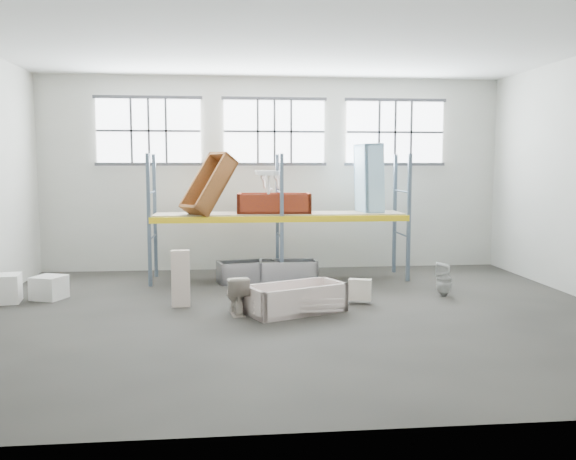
{
  "coord_description": "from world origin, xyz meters",
  "views": [
    {
      "loc": [
        -1.28,
        -10.95,
        2.75
      ],
      "look_at": [
        0.0,
        1.5,
        1.4
      ],
      "focal_mm": 37.93,
      "sensor_mm": 36.0,
      "label": 1
    }
  ],
  "objects": [
    {
      "name": "sink_in_tub",
      "position": [
        0.23,
        0.57,
        0.16
      ],
      "size": [
        0.63,
        0.63,
        0.16
      ],
      "primitive_type": "imported",
      "rotation": [
        0.0,
        0.0,
        0.43
      ],
      "color": "beige",
      "rests_on": "bathtub_beige"
    },
    {
      "name": "toilet_white",
      "position": [
        3.27,
        1.23,
        0.35
      ],
      "size": [
        0.43,
        0.43,
        0.71
      ],
      "primitive_type": "imported",
      "rotation": [
        0.0,
        0.0,
        -2.01
      ],
      "color": "silver",
      "rests_on": "floor"
    },
    {
      "name": "carton_near",
      "position": [
        -5.73,
        1.5,
        0.28
      ],
      "size": [
        0.74,
        0.66,
        0.57
      ],
      "primitive_type": "cube",
      "rotation": [
        0.0,
        0.0,
        0.15
      ],
      "color": "white",
      "rests_on": "floor"
    },
    {
      "name": "carton_far",
      "position": [
        -4.91,
        1.76,
        0.24
      ],
      "size": [
        0.74,
        0.74,
        0.47
      ],
      "primitive_type": "cube",
      "rotation": [
        0.0,
        0.0,
        -0.38
      ],
      "color": "silver",
      "rests_on": "floor"
    },
    {
      "name": "bathtub_beige",
      "position": [
        0.0,
        0.12,
        0.27
      ],
      "size": [
        1.99,
        1.5,
        0.53
      ],
      "primitive_type": null,
      "rotation": [
        0.0,
        0.0,
        0.41
      ],
      "color": "beige",
      "rests_on": "floor"
    },
    {
      "name": "window_right",
      "position": [
        3.2,
        4.94,
        3.6
      ],
      "size": [
        2.6,
        0.04,
        1.6
      ],
      "primitive_type": "cube",
      "color": "white",
      "rests_on": "wall_back"
    },
    {
      "name": "rack_beam_front",
      "position": [
        0.0,
        2.9,
        1.5
      ],
      "size": [
        6.0,
        0.1,
        0.14
      ],
      "primitive_type": "cube",
      "color": "yellow",
      "rests_on": "floor"
    },
    {
      "name": "steel_tub_right",
      "position": [
        0.18,
        3.16,
        0.25
      ],
      "size": [
        1.37,
        0.66,
        0.5
      ],
      "primitive_type": null,
      "rotation": [
        0.0,
        0.0,
        -0.02
      ],
      "color": "#AFB1B9",
      "rests_on": "floor"
    },
    {
      "name": "rack_upright_rb",
      "position": [
        3.0,
        4.1,
        1.5
      ],
      "size": [
        0.08,
        0.08,
        3.0
      ],
      "primitive_type": "cube",
      "color": "slate",
      "rests_on": "floor"
    },
    {
      "name": "rack_upright_lb",
      "position": [
        -3.0,
        4.1,
        1.5
      ],
      "size": [
        0.08,
        0.08,
        3.0
      ],
      "primitive_type": "cube",
      "color": "slate",
      "rests_on": "floor"
    },
    {
      "name": "wall_front",
      "position": [
        0.0,
        -5.05,
        2.5
      ],
      "size": [
        12.0,
        0.1,
        5.0
      ],
      "primitive_type": "cube",
      "color": "#A9A89D",
      "rests_on": "ground"
    },
    {
      "name": "rack_upright_mb",
      "position": [
        0.0,
        4.1,
        1.5
      ],
      "size": [
        0.08,
        0.08,
        3.0
      ],
      "primitive_type": "cube",
      "color": "slate",
      "rests_on": "floor"
    },
    {
      "name": "cistern_spare",
      "position": [
        1.36,
        0.7,
        0.28
      ],
      "size": [
        0.49,
        0.34,
        0.42
      ],
      "primitive_type": "cube",
      "rotation": [
        0.0,
        0.0,
        -0.33
      ],
      "color": "silver",
      "rests_on": "bathtub_beige"
    },
    {
      "name": "ceiling",
      "position": [
        0.0,
        0.0,
        5.05
      ],
      "size": [
        12.0,
        10.0,
        0.1
      ],
      "primitive_type": "cube",
      "color": "silver",
      "rests_on": "ground"
    },
    {
      "name": "floor",
      "position": [
        0.0,
        0.0,
        -0.05
      ],
      "size": [
        12.0,
        10.0,
        0.1
      ],
      "primitive_type": "cube",
      "color": "#403D37",
      "rests_on": "ground"
    },
    {
      "name": "rack_upright_ma",
      "position": [
        0.0,
        2.9,
        1.5
      ],
      "size": [
        0.08,
        0.08,
        3.0
      ],
      "primitive_type": "cube",
      "color": "slate",
      "rests_on": "floor"
    },
    {
      "name": "rack_upright_ra",
      "position": [
        3.0,
        2.9,
        1.5
      ],
      "size": [
        0.08,
        0.08,
        3.0
      ],
      "primitive_type": "cube",
      "color": "slate",
      "rests_on": "floor"
    },
    {
      "name": "blue_tub_upright",
      "position": [
        2.22,
        3.68,
        2.4
      ],
      "size": [
        0.64,
        0.87,
        1.73
      ],
      "primitive_type": null,
      "rotation": [
        0.0,
        1.54,
        0.13
      ],
      "color": "#9ECEEA",
      "rests_on": "shelf_deck"
    },
    {
      "name": "cistern_tall",
      "position": [
        -2.16,
        0.83,
        0.55
      ],
      "size": [
        0.37,
        0.25,
        1.1
      ],
      "primitive_type": "cube",
      "rotation": [
        0.0,
        0.0,
        0.05
      ],
      "color": "beige",
      "rests_on": "floor"
    },
    {
      "name": "rust_tub_tilted",
      "position": [
        -1.67,
        3.3,
        2.29
      ],
      "size": [
        1.42,
        1.29,
        1.5
      ],
      "primitive_type": null,
      "rotation": [
        0.0,
        -0.96,
        0.6
      ],
      "color": "brown",
      "rests_on": "shelf_deck"
    },
    {
      "name": "sink_on_shelf",
      "position": [
        -0.28,
        3.18,
        2.09
      ],
      "size": [
        0.77,
        0.68,
        0.56
      ],
      "primitive_type": "imported",
      "rotation": [
        0.0,
        0.0,
        -0.37
      ],
      "color": "white",
      "rests_on": "rust_tub_flat"
    },
    {
      "name": "window_mid",
      "position": [
        0.0,
        4.94,
        3.6
      ],
      "size": [
        2.6,
        0.04,
        1.6
      ],
      "primitive_type": "cube",
      "color": "white",
      "rests_on": "wall_back"
    },
    {
      "name": "bucket",
      "position": [
        -0.57,
        -0.09,
        0.17
      ],
      "size": [
        0.32,
        0.32,
        0.34
      ],
      "primitive_type": "cylinder",
      "rotation": [
        0.0,
        0.0,
        -0.11
      ],
      "color": "silver",
      "rests_on": "floor"
    },
    {
      "name": "steel_tub_left",
      "position": [
        -0.79,
        3.14,
        0.25
      ],
      "size": [
        1.46,
        0.9,
        0.5
      ],
      "primitive_type": null,
      "rotation": [
        0.0,
        0.0,
        0.21
      ],
      "color": "#9899A0",
      "rests_on": "floor"
    },
    {
      "name": "rack_beam_back",
      "position": [
        0.0,
        4.1,
        1.5
      ],
      "size": [
        6.0,
        0.1,
        0.14
      ],
      "primitive_type": "cube",
      "color": "yellow",
      "rests_on": "floor"
    },
    {
      "name": "wet_patch",
      "position": [
        0.0,
        2.7,
        0.0
      ],
      "size": [
        1.8,
        1.8,
        0.0
      ],
      "primitive_type": "cylinder",
      "color": "black",
      "rests_on": "floor"
    },
    {
      "name": "wall_back",
      "position": [
        0.0,
        5.05,
        2.5
      ],
      "size": [
        12.0,
        0.1,
        5.0
      ],
      "primitive_type": "cube",
      "color": "#B6B5A9",
      "rests_on": "ground"
    },
    {
      "name": "rust_tub_flat",
      "position": [
        -0.12,
        3.55,
        1.82
      ],
      "size": [
        1.8,
        0.94,
        0.49
      ],
      "primitive_type": null,
      "rotation": [
        0.0,
        0.0,
        -0.07
      ],
      "color": "maroon",
      "rests_on": "shelf_deck"
    },
    {
      "name": "shelf_deck",
      "position": [
        0.0,
        3.5,
        1.58
      ],
      "size": [
        5.9,
        1.1,
        0.03
      ],
      "primitive_type": "cube",
      "color": "gray",
      "rests_on": "floor"
    },
    {
      "name": "rack_upright_la",
      "position": [
        -3.0,
        2.9,
        1.5
      ],
      "size": [
        0.08,
        0.08,
        3.0
      ],
      "primitive_type": "cube",
      "color": "slate",
      "rests_on": "floor"
    },
    {
      "name": "toilet_beige",
      "position": [
        -1.1,
        0.11,
        0.36
      ],
      "size": [
        0.5,
        0.76,
        0.72
      ],
      "primitive_type": "imported",
      "rotation": [
        0.0,
        0.0,
        3.28
      ],
      "color": "beige",
      "rests_on": "floor"
    },
    {
      "name": "window_left",
      "position": [
        -3.2,
        4.94,
        3.6
      ],
      "size": [
        2.6,
        0.04,
        1.6
      ],
      "primitive_type": "cube",
      "color": "white",
      "rests_on": "wall_back"
    }
  ]
}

